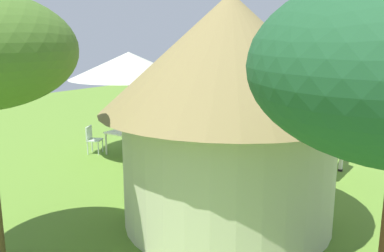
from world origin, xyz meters
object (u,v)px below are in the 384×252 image
at_px(shade_umbrella, 129,66).
at_px(guest_behind_table, 170,136).
at_px(thatched_hut, 229,101).
at_px(striped_lounge_chair, 244,146).
at_px(zebra_by_umbrella, 330,139).
at_px(zebra_nearest_camera, 208,112).
at_px(guest_beside_umbrella, 160,136).
at_px(patio_chair_near_hut, 169,142).
at_px(patio_chair_east_end, 92,138).
at_px(standing_watcher, 354,126).
at_px(patio_dining_table, 131,135).

relative_size(shade_umbrella, guest_behind_table, 2.29).
height_order(thatched_hut, striped_lounge_chair, thatched_hut).
bearing_deg(zebra_by_umbrella, guest_behind_table, -152.08).
bearing_deg(zebra_nearest_camera, striped_lounge_chair, -71.55).
bearing_deg(shade_umbrella, guest_beside_umbrella, 157.91).
height_order(patio_chair_near_hut, striped_lounge_chair, patio_chair_near_hut).
bearing_deg(thatched_hut, zebra_nearest_camera, -54.30).
height_order(thatched_hut, zebra_nearest_camera, thatched_hut).
bearing_deg(guest_beside_umbrella, patio_chair_east_end, 34.03).
distance_m(shade_umbrella, zebra_by_umbrella, 6.30).
bearing_deg(patio_chair_near_hut, zebra_by_umbrella, -89.48).
height_order(patio_chair_east_end, standing_watcher, standing_watcher).
height_order(shade_umbrella, standing_watcher, shade_umbrella).
xyz_separation_m(thatched_hut, guest_behind_table, (3.03, -2.01, -1.50)).
distance_m(thatched_hut, striped_lounge_chair, 5.56).
bearing_deg(standing_watcher, zebra_by_umbrella, 154.55).
bearing_deg(zebra_by_umbrella, striped_lounge_chair, 168.55).
bearing_deg(shade_umbrella, zebra_nearest_camera, -103.34).
bearing_deg(striped_lounge_chair, standing_watcher, 125.96).
height_order(patio_chair_east_end, zebra_by_umbrella, zebra_by_umbrella).
bearing_deg(patio_chair_east_end, shade_umbrella, 90.00).
bearing_deg(guest_behind_table, zebra_nearest_camera, 110.62).
bearing_deg(standing_watcher, striped_lounge_chair, 95.03).
height_order(guest_beside_umbrella, guest_behind_table, guest_beside_umbrella).
xyz_separation_m(guest_behind_table, zebra_by_umbrella, (-3.90, -2.06, 0.05)).
bearing_deg(guest_behind_table, patio_chair_east_end, -172.78).
bearing_deg(shade_umbrella, striped_lounge_chair, -142.31).
distance_m(patio_chair_east_end, guest_behind_table, 3.12).
bearing_deg(guest_behind_table, standing_watcher, 51.13).
xyz_separation_m(guest_beside_umbrella, zebra_by_umbrella, (-4.03, -2.36, 0.02)).
distance_m(thatched_hut, standing_watcher, 6.52).
bearing_deg(thatched_hut, zebra_by_umbrella, -101.98).
bearing_deg(patio_chair_east_end, patio_chair_near_hut, 84.34).
bearing_deg(patio_dining_table, guest_behind_table, 167.53).
xyz_separation_m(thatched_hut, standing_watcher, (-0.95, -6.28, -1.47)).
bearing_deg(zebra_by_umbrella, shade_umbrella, -164.19).
xyz_separation_m(patio_chair_near_hut, zebra_nearest_camera, (0.47, -3.00, 0.48)).
distance_m(patio_dining_table, standing_watcher, 7.04).
bearing_deg(thatched_hut, guest_behind_table, -33.51).
xyz_separation_m(patio_dining_table, guest_behind_table, (-1.91, 0.42, 0.31)).
bearing_deg(patio_dining_table, standing_watcher, -146.84).
height_order(shade_umbrella, zebra_nearest_camera, shade_umbrella).
relative_size(zebra_nearest_camera, zebra_by_umbrella, 0.81).
distance_m(thatched_hut, patio_dining_table, 5.79).
bearing_deg(striped_lounge_chair, shade_umbrella, -44.66).
relative_size(standing_watcher, zebra_by_umbrella, 0.76).
distance_m(patio_chair_east_end, zebra_by_umbrella, 7.34).
height_order(thatched_hut, shade_umbrella, thatched_hut).
relative_size(patio_chair_near_hut, striped_lounge_chair, 1.02).
bearing_deg(guest_beside_umbrella, zebra_nearest_camera, -39.79).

